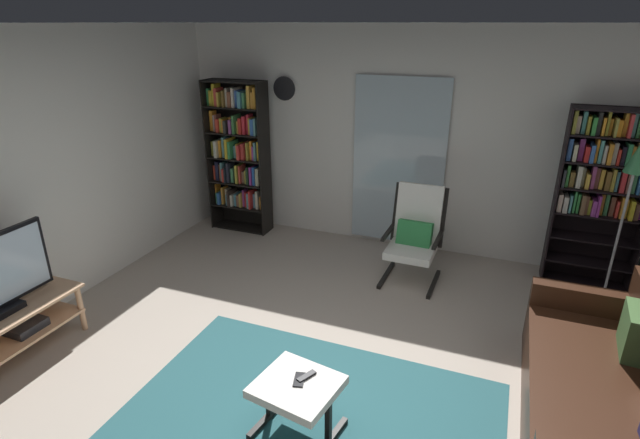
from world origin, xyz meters
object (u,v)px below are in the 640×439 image
(bookshelf_near_sofa, at_px, (604,182))
(floor_lamp_by_shelf, at_px, (632,179))
(bookshelf_near_tv, at_px, (239,151))
(cell_phone, at_px, (299,380))
(lounge_armchair, at_px, (415,232))
(tv_remote, at_px, (306,376))
(wall_clock, at_px, (284,88))
(ottoman, at_px, (297,392))
(tv_stand, at_px, (8,328))
(leather_sofa, at_px, (609,395))

(bookshelf_near_sofa, height_order, floor_lamp_by_shelf, bookshelf_near_sofa)
(bookshelf_near_tv, bearing_deg, cell_phone, -54.15)
(lounge_armchair, relative_size, cell_phone, 7.30)
(bookshelf_near_sofa, bearing_deg, tv_remote, -123.79)
(bookshelf_near_tv, distance_m, wall_clock, 1.00)
(floor_lamp_by_shelf, xyz_separation_m, wall_clock, (-3.72, 0.65, 0.54))
(lounge_armchair, distance_m, floor_lamp_by_shelf, 2.03)
(lounge_armchair, bearing_deg, floor_lamp_by_shelf, 3.53)
(lounge_armchair, height_order, wall_clock, wall_clock)
(ottoman, xyz_separation_m, tv_remote, (0.04, 0.07, 0.08))
(ottoman, height_order, wall_clock, wall_clock)
(tv_remote, bearing_deg, cell_phone, -102.67)
(tv_stand, distance_m, lounge_armchair, 3.82)
(tv_stand, bearing_deg, leather_sofa, 11.84)
(bookshelf_near_tv, height_order, bookshelf_near_sofa, bookshelf_near_tv)
(lounge_armchair, xyz_separation_m, wall_clock, (-1.85, 0.76, 1.32))
(bookshelf_near_tv, relative_size, floor_lamp_by_shelf, 1.20)
(floor_lamp_by_shelf, bearing_deg, cell_phone, -130.01)
(bookshelf_near_tv, relative_size, leather_sofa, 1.00)
(tv_remote, bearing_deg, wall_clock, 143.11)
(leather_sofa, distance_m, ottoman, 2.08)
(tv_stand, height_order, ottoman, tv_stand)
(bookshelf_near_sofa, distance_m, cell_phone, 3.66)
(bookshelf_near_sofa, xyz_separation_m, cell_phone, (-2.00, -2.98, -0.71))
(bookshelf_near_tv, distance_m, leather_sofa, 4.72)
(ottoman, bearing_deg, cell_phone, 84.03)
(leather_sofa, xyz_separation_m, tv_remote, (-1.90, -0.70, 0.12))
(leather_sofa, xyz_separation_m, ottoman, (-1.93, -0.77, 0.04))
(tv_stand, distance_m, tv_remote, 2.54)
(tv_stand, height_order, floor_lamp_by_shelf, floor_lamp_by_shelf)
(cell_phone, bearing_deg, wall_clock, 101.18)
(bookshelf_near_tv, distance_m, cell_phone, 3.73)
(ottoman, bearing_deg, bookshelf_near_sofa, 56.36)
(bookshelf_near_sofa, bearing_deg, bookshelf_near_tv, -179.97)
(tv_stand, bearing_deg, tv_remote, 5.15)
(ottoman, bearing_deg, lounge_armchair, 83.62)
(lounge_armchair, bearing_deg, tv_remote, -95.69)
(lounge_armchair, height_order, cell_phone, lounge_armchair)
(leather_sofa, relative_size, tv_remote, 13.53)
(tv_stand, distance_m, bookshelf_near_tv, 3.27)
(floor_lamp_by_shelf, bearing_deg, bookshelf_near_tv, 174.30)
(tv_stand, xyz_separation_m, floor_lamp_by_shelf, (4.64, 2.74, 1.00))
(cell_phone, relative_size, wall_clock, 0.48)
(leather_sofa, distance_m, floor_lamp_by_shelf, 2.08)
(ottoman, distance_m, cell_phone, 0.08)
(bookshelf_near_tv, xyz_separation_m, leather_sofa, (4.08, -2.24, -0.76))
(cell_phone, bearing_deg, bookshelf_near_sofa, 41.01)
(floor_lamp_by_shelf, bearing_deg, ottoman, -129.72)
(bookshelf_near_tv, relative_size, cell_phone, 13.93)
(leather_sofa, relative_size, cell_phone, 13.92)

